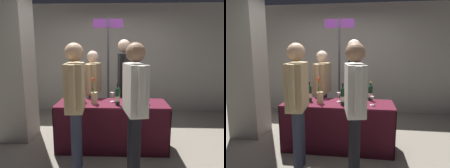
% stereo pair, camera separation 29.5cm
% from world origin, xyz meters
% --- Properties ---
extents(ground_plane, '(12.00, 12.00, 0.00)m').
position_xyz_m(ground_plane, '(0.00, 0.00, 0.00)').
color(ground_plane, gray).
extents(back_partition, '(6.11, 0.12, 2.68)m').
position_xyz_m(back_partition, '(0.00, 2.08, 1.34)').
color(back_partition, '#9E998E').
rests_on(back_partition, ground_plane).
extents(concrete_pillar, '(0.55, 0.55, 3.05)m').
position_xyz_m(concrete_pillar, '(-1.71, 0.34, 1.53)').
color(concrete_pillar, gray).
rests_on(concrete_pillar, ground_plane).
extents(tasting_table, '(1.74, 0.60, 0.76)m').
position_xyz_m(tasting_table, '(0.00, 0.00, 0.51)').
color(tasting_table, '#4C1423').
rests_on(tasting_table, ground_plane).
extents(featured_wine_bottle, '(0.07, 0.07, 0.34)m').
position_xyz_m(featured_wine_bottle, '(0.09, -0.14, 0.90)').
color(featured_wine_bottle, black).
rests_on(featured_wine_bottle, tasting_table).
extents(display_bottle_0, '(0.08, 0.08, 0.34)m').
position_xyz_m(display_bottle_0, '(-0.49, -0.18, 0.90)').
color(display_bottle_0, '#38230F').
rests_on(display_bottle_0, tasting_table).
extents(display_bottle_1, '(0.08, 0.08, 0.35)m').
position_xyz_m(display_bottle_1, '(-0.69, -0.02, 0.91)').
color(display_bottle_1, '#192333').
rests_on(display_bottle_1, tasting_table).
extents(display_bottle_2, '(0.07, 0.07, 0.31)m').
position_xyz_m(display_bottle_2, '(0.51, 0.20, 0.89)').
color(display_bottle_2, black).
rests_on(display_bottle_2, tasting_table).
extents(display_bottle_3, '(0.08, 0.08, 0.32)m').
position_xyz_m(display_bottle_3, '(-0.48, 0.04, 0.90)').
color(display_bottle_3, black).
rests_on(display_bottle_3, tasting_table).
extents(display_bottle_4, '(0.08, 0.08, 0.33)m').
position_xyz_m(display_bottle_4, '(-0.58, -0.12, 0.89)').
color(display_bottle_4, '#192333').
rests_on(display_bottle_4, tasting_table).
extents(display_bottle_5, '(0.08, 0.08, 0.33)m').
position_xyz_m(display_bottle_5, '(-0.59, 0.06, 0.90)').
color(display_bottle_5, black).
rests_on(display_bottle_5, tasting_table).
extents(wine_glass_near_vendor, '(0.07, 0.07, 0.15)m').
position_xyz_m(wine_glass_near_vendor, '(0.00, 0.07, 0.87)').
color(wine_glass_near_vendor, silver).
rests_on(wine_glass_near_vendor, tasting_table).
extents(wine_glass_mid, '(0.07, 0.07, 0.15)m').
position_xyz_m(wine_glass_mid, '(0.38, -0.15, 0.87)').
color(wine_glass_mid, silver).
rests_on(wine_glass_mid, tasting_table).
extents(wine_glass_near_taster, '(0.07, 0.07, 0.14)m').
position_xyz_m(wine_glass_near_taster, '(0.53, -0.07, 0.86)').
color(wine_glass_near_taster, silver).
rests_on(wine_glass_near_taster, tasting_table).
extents(flower_vase, '(0.10, 0.10, 0.41)m').
position_xyz_m(flower_vase, '(-0.27, -0.08, 0.88)').
color(flower_vase, tan).
rests_on(flower_vase, tasting_table).
extents(brochure_stand, '(0.02, 0.13, 0.14)m').
position_xyz_m(brochure_stand, '(0.25, -0.02, 0.83)').
color(brochure_stand, silver).
rests_on(brochure_stand, tasting_table).
extents(vendor_presenter, '(0.25, 0.62, 1.78)m').
position_xyz_m(vendor_presenter, '(0.20, 0.78, 1.08)').
color(vendor_presenter, black).
rests_on(vendor_presenter, ground_plane).
extents(vendor_assistant, '(0.27, 0.62, 1.57)m').
position_xyz_m(vendor_assistant, '(-0.37, 0.59, 0.94)').
color(vendor_assistant, '#2D3347').
rests_on(vendor_assistant, ground_plane).
extents(taster_foreground_right, '(0.25, 0.62, 1.68)m').
position_xyz_m(taster_foreground_right, '(-0.44, -0.65, 1.01)').
color(taster_foreground_right, '#2D3347').
rests_on(taster_foreground_right, ground_plane).
extents(taster_foreground_left, '(0.29, 0.63, 1.68)m').
position_xyz_m(taster_foreground_left, '(0.30, -0.75, 1.02)').
color(taster_foreground_left, black).
rests_on(taster_foreground_left, ground_plane).
extents(booth_signpost, '(0.61, 0.04, 2.22)m').
position_xyz_m(booth_signpost, '(-0.12, 1.13, 1.39)').
color(booth_signpost, '#47474C').
rests_on(booth_signpost, ground_plane).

